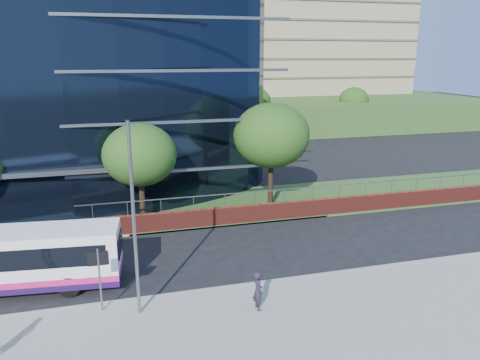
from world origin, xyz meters
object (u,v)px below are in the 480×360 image
object	(u,v)px
city_bus	(3,260)
pedestrian	(258,291)
tree_far_d	(271,136)
street_sign	(99,267)
tree_far_c	(140,155)
tree_dist_f	(354,100)
streetlight_east	(134,215)
tree_dist_e	(253,102)

from	to	relation	value
city_bus	pedestrian	size ratio (longest dim) A/B	6.37
tree_far_d	city_bus	distance (m)	18.19
street_sign	pedestrian	bearing A→B (deg)	-14.60
tree_far_c	tree_dist_f	size ratio (longest dim) A/B	1.08
pedestrian	tree_far_c	bearing A→B (deg)	13.02
tree_far_d	tree_far_c	bearing A→B (deg)	-173.66
tree_dist_f	streetlight_east	bearing A→B (deg)	-127.58
tree_dist_e	city_bus	bearing A→B (deg)	-121.79
tree_dist_e	pedestrian	bearing A→B (deg)	-106.93
tree_dist_e	tree_dist_f	xyz separation A→B (m)	(16.00, 2.00, -0.33)
tree_dist_f	city_bus	xyz separation A→B (m)	(-39.75, -40.33, -2.69)
street_sign	tree_far_c	distance (m)	11.14
tree_far_d	streetlight_east	size ratio (longest dim) A/B	0.93
streetlight_east	city_bus	size ratio (longest dim) A/B	0.74
tree_far_c	street_sign	bearing A→B (deg)	-103.29
tree_far_d	pedestrian	size ratio (longest dim) A/B	4.40
tree_dist_e	tree_dist_f	distance (m)	16.13
tree_dist_e	tree_dist_f	size ratio (longest dim) A/B	1.08
tree_dist_f	pedestrian	size ratio (longest dim) A/B	3.57
city_bus	pedestrian	bearing A→B (deg)	-18.91
tree_far_d	tree_dist_f	bearing A→B (deg)	53.13
tree_dist_f	tree_far_c	bearing A→B (deg)	-135.00
tree_dist_e	tree_dist_f	world-z (taller)	tree_dist_e
street_sign	tree_dist_e	size ratio (longest dim) A/B	0.43
street_sign	city_bus	xyz separation A→B (m)	(-4.25, 3.26, -0.63)
tree_far_c	city_bus	bearing A→B (deg)	-132.67
tree_dist_e	city_bus	xyz separation A→B (m)	(-23.75, -38.33, -3.02)
streetlight_east	city_bus	distance (m)	7.51
tree_dist_f	streetlight_east	distance (m)	55.74
tree_far_c	tree_dist_e	world-z (taller)	same
streetlight_east	city_bus	bearing A→B (deg)	146.23
tree_far_c	tree_dist_f	distance (m)	46.67
tree_dist_e	streetlight_east	distance (m)	45.85
city_bus	pedestrian	world-z (taller)	city_bus
streetlight_east	tree_dist_e	bearing A→B (deg)	66.89
city_bus	pedestrian	xyz separation A→B (m)	(10.60, -4.91, -0.52)
tree_dist_e	city_bus	size ratio (longest dim) A/B	0.60
pedestrian	tree_dist_f	bearing A→B (deg)	-37.20
tree_far_d	streetlight_east	xyz separation A→B (m)	(-10.00, -12.17, -0.75)
tree_far_c	tree_dist_f	bearing A→B (deg)	45.00
tree_dist_f	city_bus	bearing A→B (deg)	-134.59
tree_far_d	tree_dist_f	xyz separation A→B (m)	(24.00, 32.00, -0.98)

